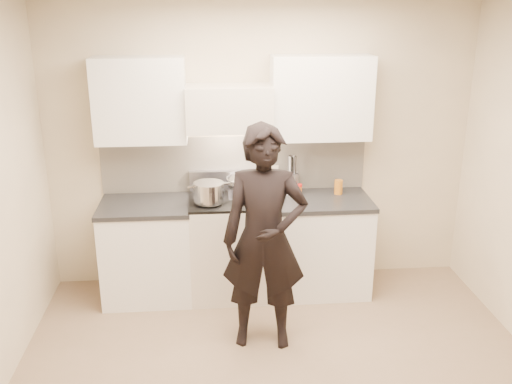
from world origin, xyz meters
The scene contains 11 objects.
ground_plane centered at (0.00, 0.00, 0.00)m, with size 4.00×4.00×0.00m, color #846A55.
room_shell centered at (-0.06, 0.37, 1.60)m, with size 4.04×3.54×2.70m.
stove centered at (-0.30, 1.42, 0.47)m, with size 0.76×0.65×0.96m.
counter_right centered at (0.53, 1.43, 0.46)m, with size 0.92×0.67×0.92m.
counter_left centered at (-1.08, 1.43, 0.46)m, with size 0.82×0.67×0.92m.
wok centered at (-0.15, 1.53, 1.06)m, with size 0.38×0.46×0.30m.
stock_pot centered at (-0.50, 1.31, 1.05)m, with size 0.38×0.32×0.18m.
utensil_crock centered at (0.29, 1.64, 1.03)m, with size 0.13×0.13×0.35m.
spice_jar centered at (0.36, 1.58, 0.97)m, with size 0.04×0.04×0.09m.
oil_glass centered at (0.72, 1.54, 0.99)m, with size 0.08×0.08×0.14m.
person centered at (-0.08, 0.57, 0.90)m, with size 0.66×0.43×1.81m, color black.
Camera 1 is at (-0.49, -3.47, 2.67)m, focal length 40.00 mm.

